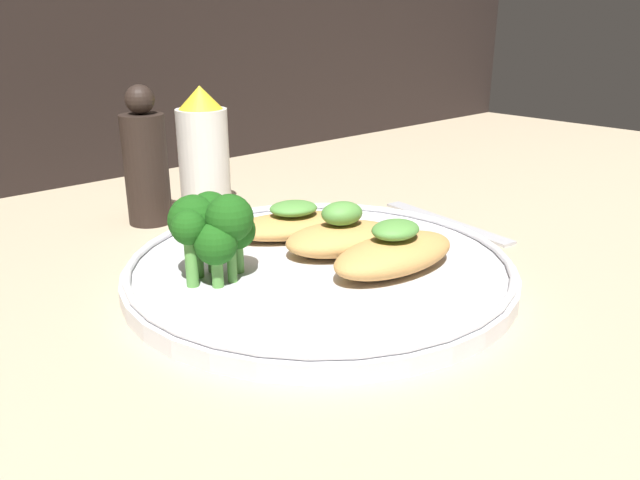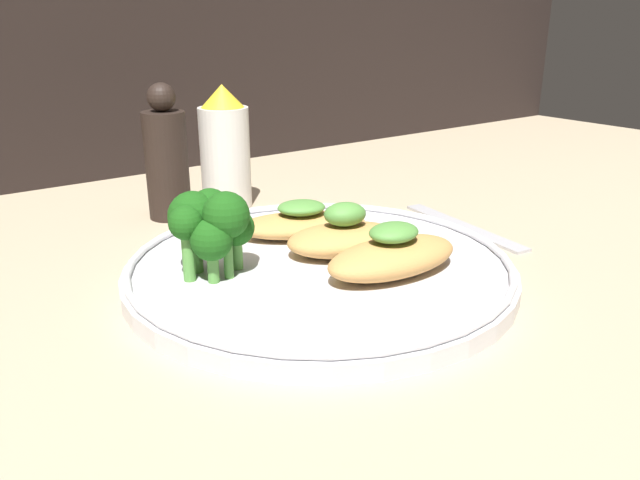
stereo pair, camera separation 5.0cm
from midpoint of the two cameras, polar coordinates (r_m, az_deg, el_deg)
ground_plane at (r=51.42cm, az=2.79°, el=-4.14°), size 180.00×180.00×1.00cm
plate at (r=50.83cm, az=2.82°, el=-2.60°), size 31.51×31.51×2.00cm
grilled_meat_front at (r=48.75cm, az=9.61°, el=-1.41°), size 11.91×6.34×4.10cm
grilled_meat_middle at (r=52.32cm, az=5.00°, el=0.28°), size 11.29×8.73×4.46cm
grilled_meat_back at (r=56.52cm, az=0.83°, el=1.54°), size 13.18×10.16×3.29cm
broccoli_bunch at (r=47.42cm, az=-7.07°, el=1.55°), size 6.85×6.33×6.83cm
sauce_bottle at (r=69.50cm, az=-6.64°, el=8.19°), size 5.48×5.48×13.47cm
pepper_grinder at (r=66.48cm, az=-11.78°, el=7.22°), size 4.44×4.44×14.07cm
fork at (r=65.35cm, az=15.11°, el=1.27°), size 3.78×16.54×0.60cm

